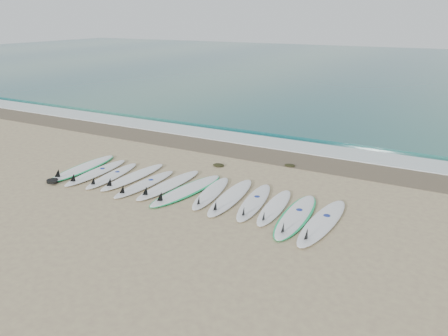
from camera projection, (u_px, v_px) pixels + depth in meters
The scene contains 21 objects.
ground at pixel (187, 191), 12.01m from camera, with size 120.00×120.00×0.00m, color tan.
ocean at pixel (387, 68), 38.91m from camera, with size 120.00×55.00×0.03m, color #22605B.
wet_sand_band at pixel (251, 152), 15.41m from camera, with size 120.00×1.80×0.01m, color brown.
foam_band at pixel (266, 142), 16.56m from camera, with size 120.00×1.40×0.04m, color silver.
wave_crest at pixel (281, 132), 17.79m from camera, with size 120.00×1.00×0.10m, color #22605B.
surfboard_0 at pixel (82, 168), 13.67m from camera, with size 0.84×2.86×0.36m.
surfboard_1 at pixel (95, 173), 13.27m from camera, with size 0.66×2.65×0.34m.
surfboard_2 at pixel (111, 176), 13.02m from camera, with size 0.76×2.45×0.31m.
surfboard_3 at pixel (132, 177), 12.90m from camera, with size 0.65×2.68×0.34m.
surfboard_4 at pixel (144, 184), 12.38m from camera, with size 0.62×2.51×0.32m.
surfboard_5 at pixel (168, 185), 12.30m from camera, with size 0.73×2.74×0.35m.
surfboard_6 at pixel (186, 190), 11.95m from camera, with size 1.05×2.91×0.36m.
surfboard_7 at pixel (210, 193), 11.76m from camera, with size 0.89×2.47×0.31m.
surfboard_8 at pixel (230, 197), 11.47m from camera, with size 0.81×2.77×0.35m.
surfboard_9 at pixel (254, 202), 11.19m from camera, with size 0.91×2.59×0.33m.
surfboard_10 at pixel (274, 207), 10.89m from camera, with size 0.70×2.41×0.30m.
surfboard_11 at pixel (296, 216), 10.43m from camera, with size 0.80×2.78×0.35m.
surfboard_12 at pixel (322, 223), 10.08m from camera, with size 0.73×2.88×0.36m.
seaweed_near at pixel (219, 165), 14.00m from camera, with size 0.38×0.30×0.07m, color black.
seaweed_far at pixel (290, 165), 13.97m from camera, with size 0.35×0.28×0.07m, color black.
leash_coil at pixel (53, 181), 12.61m from camera, with size 0.46×0.36×0.11m.
Camera 1 is at (6.21, -9.27, 4.62)m, focal length 35.00 mm.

